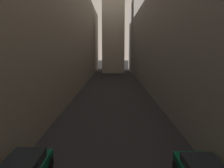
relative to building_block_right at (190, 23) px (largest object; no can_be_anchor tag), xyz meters
name	(u,v)px	position (x,y,z in m)	size (l,w,h in m)	color
ground_plane	(113,97)	(-11.31, -2.00, -10.56)	(264.00, 264.00, 0.00)	black
building_block_left	(36,31)	(-22.65, 0.00, -1.08)	(11.67, 108.00, 18.96)	#756B5B
building_block_right	(190,23)	(0.00, 0.00, 0.00)	(11.63, 108.00, 21.13)	slate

